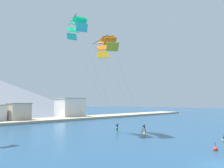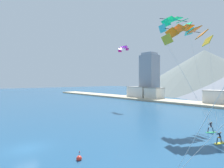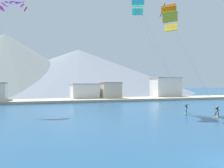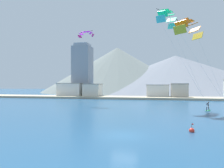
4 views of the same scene
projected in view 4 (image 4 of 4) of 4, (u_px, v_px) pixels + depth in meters
ground_plane at (124, 135)px, 21.29m from camera, size 400.00×400.00×0.00m
kitesurfer_near_lead at (208, 108)px, 41.22m from camera, size 1.35×1.64×1.77m
parafoil_kite_near_lead at (167, 17)px, 45.78m from camera, size 9.46×7.16×18.97m
parafoil_kite_mid_center at (188, 27)px, 41.37m from camera, size 8.79×7.98×15.85m
parafoil_kite_distant_high_outer at (86, 33)px, 55.52m from camera, size 4.38×2.02×1.66m
race_marker_buoy at (192, 131)px, 22.74m from camera, size 0.56×0.56×1.02m
shoreline_strip at (149, 98)px, 75.14m from camera, size 180.00×10.00×0.70m
shore_building_harbour_front at (179, 91)px, 74.24m from camera, size 5.73×4.20×5.32m
shore_building_promenade_mid at (93, 91)px, 82.06m from camera, size 6.41×6.68×5.26m
shore_building_quay_west at (70, 90)px, 83.89m from camera, size 9.60×5.60×5.53m
shore_building_old_town at (158, 91)px, 78.48m from camera, size 7.97×6.63×4.94m
highrise_tower at (82, 71)px, 87.54m from camera, size 7.00×7.00×21.33m
mountain_peak_west_ridge at (117, 70)px, 145.10m from camera, size 98.09×98.09×29.50m
mountain_peak_central_summit at (175, 74)px, 141.14m from camera, size 124.36×124.36×23.64m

